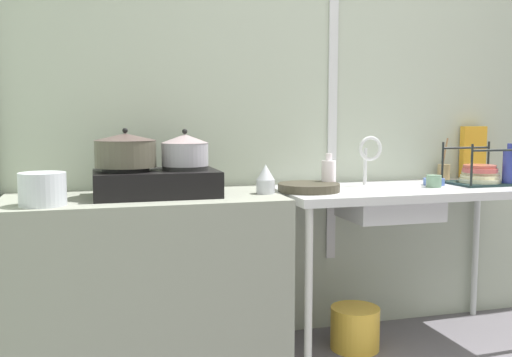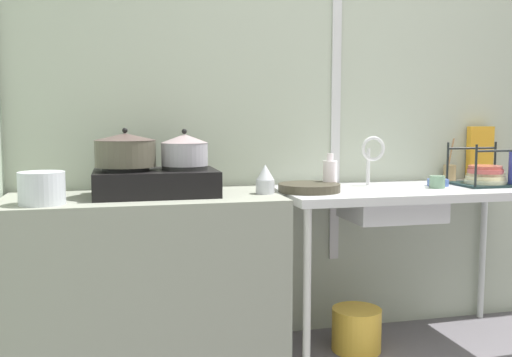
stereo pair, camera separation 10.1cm
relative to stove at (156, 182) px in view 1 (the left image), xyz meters
The scene contains 20 objects.
wall_back 1.27m from the stove, 17.21° to the left, with size 4.47×0.10×2.67m, color #ABB4A0.
wall_metal_strip 1.18m from the stove, 16.67° to the left, with size 0.05×0.01×2.14m, color silver.
counter_concrete 0.48m from the stove, behind, with size 1.24×0.60×0.82m, color gray.
counter_sink 1.28m from the stove, ahead, with size 1.34×0.60×0.82m.
stove is the anchor object (origin of this frame).
pot_on_left_burner 0.20m from the stove, behind, with size 0.27×0.27×0.17m.
pot_on_right_burner 0.20m from the stove, ahead, with size 0.22×0.22×0.17m.
pot_beside_stove 0.50m from the stove, 160.60° to the right, with size 0.19×0.19×0.13m.
percolator 0.50m from the stove, ahead, with size 0.09×0.09×0.14m.
sink_basin 1.16m from the stove, ahead, with size 0.45×0.33×0.15m, color silver.
faucet 1.12m from the stove, ahead, with size 0.13×0.07×0.26m.
frying_pan 0.73m from the stove, ahead, with size 0.30×0.30×0.04m, color #3B3629.
dish_rack 1.71m from the stove, ahead, with size 0.31×0.27×0.22m.
cup_by_rack 1.40m from the stove, ahead, with size 0.08×0.08×0.06m, color gray.
small_bowl_on_drainboard 1.45m from the stove, ahead, with size 0.11×0.11×0.04m, color #4967B2.
bottle_by_sink 0.85m from the stove, ahead, with size 0.07×0.07×0.18m.
bottle_by_rack 1.83m from the stove, ahead, with size 0.07×0.07×0.22m.
cereal_box 1.87m from the stove, ahead, with size 0.14×0.05×0.30m, color gold.
utensil_jar 1.67m from the stove, ahead, with size 0.08×0.07×0.24m.
bucket_on_floor 1.26m from the stove, ahead, with size 0.25×0.25×0.22m, color yellow.
Camera 1 is at (-1.40, -1.27, 1.17)m, focal length 40.28 mm.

